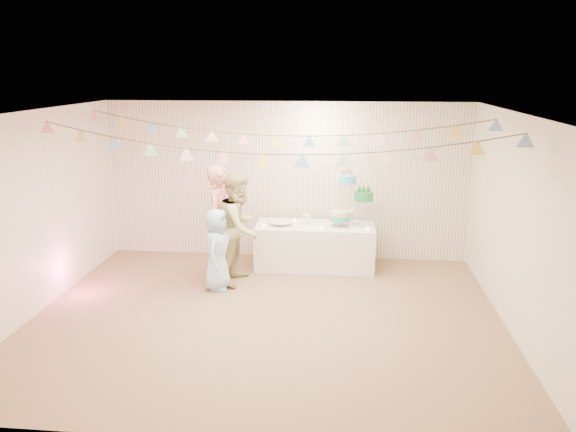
# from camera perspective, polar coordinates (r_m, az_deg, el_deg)

# --- Properties ---
(floor) EXTENTS (6.00, 6.00, 0.00)m
(floor) POSITION_cam_1_polar(r_m,az_deg,el_deg) (7.34, -2.21, -10.28)
(floor) COLOR brown
(floor) RESTS_ON ground
(ceiling) EXTENTS (6.00, 6.00, 0.00)m
(ceiling) POSITION_cam_1_polar(r_m,az_deg,el_deg) (6.67, -2.43, 10.41)
(ceiling) COLOR silver
(ceiling) RESTS_ON ground
(back_wall) EXTENTS (6.00, 6.00, 0.00)m
(back_wall) POSITION_cam_1_polar(r_m,az_deg,el_deg) (9.31, -0.18, 3.57)
(back_wall) COLOR white
(back_wall) RESTS_ON ground
(front_wall) EXTENTS (6.00, 6.00, 0.00)m
(front_wall) POSITION_cam_1_polar(r_m,az_deg,el_deg) (4.56, -6.71, -8.62)
(front_wall) COLOR white
(front_wall) RESTS_ON ground
(left_wall) EXTENTS (5.00, 5.00, 0.00)m
(left_wall) POSITION_cam_1_polar(r_m,az_deg,el_deg) (7.88, -24.46, 0.17)
(left_wall) COLOR white
(left_wall) RESTS_ON ground
(right_wall) EXTENTS (5.00, 5.00, 0.00)m
(right_wall) POSITION_cam_1_polar(r_m,az_deg,el_deg) (7.13, 22.30, -1.03)
(right_wall) COLOR white
(right_wall) RESTS_ON ground
(table) EXTENTS (1.88, 0.75, 0.70)m
(table) POSITION_cam_1_polar(r_m,az_deg,el_deg) (9.01, 2.76, -3.07)
(table) COLOR silver
(table) RESTS_ON floor
(cake_stand) EXTENTS (0.75, 0.44, 0.83)m
(cake_stand) POSITION_cam_1_polar(r_m,az_deg,el_deg) (8.83, 6.41, 1.98)
(cake_stand) COLOR silver
(cake_stand) RESTS_ON table
(cake_bottom) EXTENTS (0.31, 0.31, 0.15)m
(cake_bottom) POSITION_cam_1_polar(r_m,az_deg,el_deg) (8.85, 5.39, -0.17)
(cake_bottom) COLOR teal
(cake_bottom) RESTS_ON cake_stand
(cake_middle) EXTENTS (0.27, 0.27, 0.22)m
(cake_middle) POSITION_cam_1_polar(r_m,az_deg,el_deg) (8.94, 7.55, 1.70)
(cake_middle) COLOR #1C823A
(cake_middle) RESTS_ON cake_stand
(cake_top_tier) EXTENTS (0.25, 0.25, 0.19)m
(cake_top_tier) POSITION_cam_1_polar(r_m,az_deg,el_deg) (8.76, 6.06, 3.28)
(cake_top_tier) COLOR #45B8DB
(cake_top_tier) RESTS_ON cake_stand
(platter) EXTENTS (0.36, 0.36, 0.02)m
(platter) POSITION_cam_1_polar(r_m,az_deg,el_deg) (8.88, -0.72, -0.56)
(platter) COLOR white
(platter) RESTS_ON table
(posy) EXTENTS (0.15, 0.15, 0.17)m
(posy) POSITION_cam_1_polar(r_m,az_deg,el_deg) (8.93, 1.85, 0.00)
(posy) COLOR white
(posy) RESTS_ON table
(person_adult_a) EXTENTS (0.54, 0.71, 1.74)m
(person_adult_a) POSITION_cam_1_polar(r_m,az_deg,el_deg) (8.50, -6.74, -0.61)
(person_adult_a) COLOR #DD7B73
(person_adult_a) RESTS_ON floor
(person_adult_b) EXTENTS (0.78, 0.92, 1.66)m
(person_adult_b) POSITION_cam_1_polar(r_m,az_deg,el_deg) (8.32, -4.96, -1.16)
(person_adult_b) COLOR tan
(person_adult_b) RESTS_ON floor
(person_child) EXTENTS (0.43, 0.61, 1.19)m
(person_child) POSITION_cam_1_polar(r_m,az_deg,el_deg) (8.11, -7.22, -3.38)
(person_child) COLOR #9FC1E1
(person_child) RESTS_ON floor
(bunting_back) EXTENTS (5.60, 1.10, 0.40)m
(bunting_back) POSITION_cam_1_polar(r_m,az_deg,el_deg) (7.78, -1.26, 9.18)
(bunting_back) COLOR pink
(bunting_back) RESTS_ON ceiling
(bunting_front) EXTENTS (5.60, 0.90, 0.36)m
(bunting_front) POSITION_cam_1_polar(r_m,az_deg,el_deg) (6.50, -2.66, 7.81)
(bunting_front) COLOR #72A5E5
(bunting_front) RESTS_ON ceiling
(tealight_0) EXTENTS (0.04, 0.04, 0.03)m
(tealight_0) POSITION_cam_1_polar(r_m,az_deg,el_deg) (8.83, -2.45, -0.94)
(tealight_0) COLOR #FFD88C
(tealight_0) RESTS_ON table
(tealight_1) EXTENTS (0.04, 0.04, 0.03)m
(tealight_1) POSITION_cam_1_polar(r_m,az_deg,el_deg) (9.10, 0.65, -0.45)
(tealight_1) COLOR #FFD88C
(tealight_1) RESTS_ON table
(tealight_2) EXTENTS (0.04, 0.04, 0.03)m
(tealight_2) POSITION_cam_1_polar(r_m,az_deg,el_deg) (8.68, 3.38, -1.22)
(tealight_2) COLOR #FFD88C
(tealight_2) RESTS_ON table
(tealight_3) EXTENTS (0.04, 0.04, 0.03)m
(tealight_3) POSITION_cam_1_polar(r_m,az_deg,el_deg) (9.10, 5.07, -0.50)
(tealight_3) COLOR #FFD88C
(tealight_3) RESTS_ON table
(tealight_4) EXTENTS (0.04, 0.04, 0.03)m
(tealight_4) POSITION_cam_1_polar(r_m,az_deg,el_deg) (8.73, 8.12, -1.27)
(tealight_4) COLOR #FFD88C
(tealight_4) RESTS_ON table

